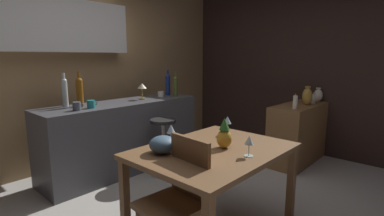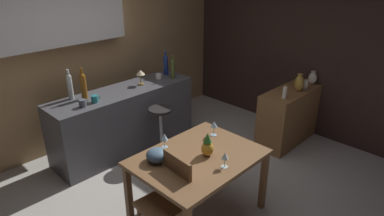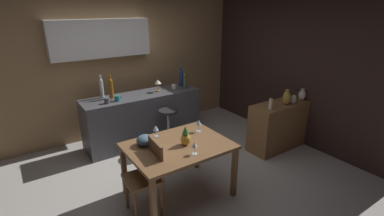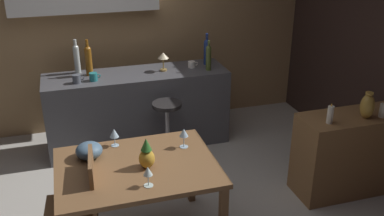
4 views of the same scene
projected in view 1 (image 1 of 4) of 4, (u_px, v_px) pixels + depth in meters
ground_plane at (196, 211)px, 2.79m from camera, size 9.00×9.00×0.00m
wall_kitchen_back at (78, 61)px, 3.87m from camera, size 5.20×0.33×2.60m
wall_side_right at (288, 68)px, 4.61m from camera, size 0.10×4.40×2.60m
dining_table at (213, 158)px, 2.36m from camera, size 1.26×0.95×0.74m
kitchen_counter at (124, 136)px, 3.77m from camera, size 2.10×0.60×0.90m
sideboard_cabinet at (298, 133)px, 4.07m from camera, size 1.10×0.44×0.82m
chair_near_window at (178, 197)px, 2.01m from camera, size 0.43×0.43×0.92m
bar_stool at (164, 145)px, 3.61m from camera, size 0.34×0.34×0.71m
wine_glass_left at (227, 121)px, 2.76m from camera, size 0.08×0.08×0.17m
wine_glass_right at (249, 141)px, 2.14m from camera, size 0.07×0.07×0.16m
wine_glass_center at (171, 129)px, 2.48m from camera, size 0.08×0.08×0.16m
pineapple_centerpiece at (224, 135)px, 2.34m from camera, size 0.12×0.12×0.25m
fruit_bowl at (163, 144)px, 2.23m from camera, size 0.22×0.22×0.13m
wine_bottle_cobalt at (168, 84)px, 4.36m from camera, size 0.07×0.07×0.38m
wine_bottle_olive at (175, 86)px, 4.18m from camera, size 0.06×0.06×0.35m
wine_bottle_amber at (80, 90)px, 3.35m from camera, size 0.08×0.08×0.41m
wine_bottle_clear at (65, 91)px, 3.34m from camera, size 0.07×0.07×0.39m
cup_white at (161, 94)px, 4.18m from camera, size 0.12×0.08×0.08m
cup_teal at (91, 104)px, 3.26m from camera, size 0.12×0.09×0.09m
cup_slate at (77, 106)px, 3.11m from camera, size 0.12×0.09×0.09m
counter_lamp at (142, 87)px, 3.89m from camera, size 0.13×0.13×0.22m
pillar_candle_tall at (313, 99)px, 4.05m from camera, size 0.07×0.07×0.16m
pillar_candle_short at (295, 102)px, 3.67m from camera, size 0.06×0.06×0.19m
vase_ceramic_ivory at (318, 95)px, 4.25m from camera, size 0.13×0.13×0.20m
vase_brass at (307, 96)px, 3.94m from camera, size 0.13×0.13×0.26m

